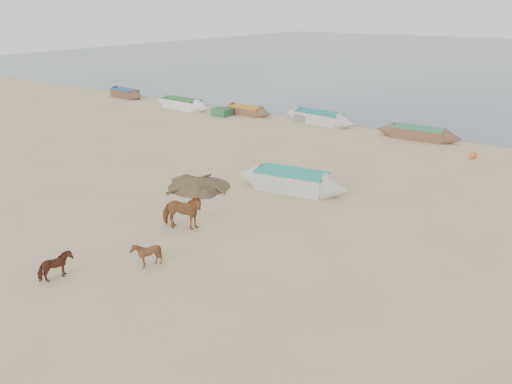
% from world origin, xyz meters
% --- Properties ---
extents(ground, '(140.00, 140.00, 0.00)m').
position_xyz_m(ground, '(0.00, 0.00, 0.00)').
color(ground, tan).
rests_on(ground, ground).
extents(cow_adult, '(1.94, 1.50, 1.49)m').
position_xyz_m(cow_adult, '(-1.52, 0.96, 0.75)').
color(cow_adult, brown).
rests_on(cow_adult, ground).
extents(calf_front, '(1.14, 1.09, 0.98)m').
position_xyz_m(calf_front, '(-0.42, -2.06, 0.49)').
color(calf_front, brown).
rests_on(calf_front, ground).
extents(calf_right, '(0.99, 1.09, 0.95)m').
position_xyz_m(calf_right, '(-2.21, -4.37, 0.47)').
color(calf_right, '#572A1C').
rests_on(calf_right, ground).
extents(near_canoe, '(5.95, 2.24, 1.01)m').
position_xyz_m(near_canoe, '(-0.22, 7.32, 0.51)').
color(near_canoe, beige).
rests_on(near_canoe, ground).
extents(debris_pile, '(3.14, 3.14, 0.43)m').
position_xyz_m(debris_pile, '(-4.31, 5.19, 0.21)').
color(debris_pile, brown).
rests_on(debris_pile, ground).
extents(waterline_canoes, '(61.17, 4.19, 0.97)m').
position_xyz_m(waterline_canoes, '(-0.57, 20.83, 0.43)').
color(waterline_canoes, brown).
rests_on(waterline_canoes, ground).
extents(beach_clutter, '(41.67, 3.86, 0.64)m').
position_xyz_m(beach_clutter, '(2.95, 19.91, 0.30)').
color(beach_clutter, '#2B613B').
rests_on(beach_clutter, ground).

